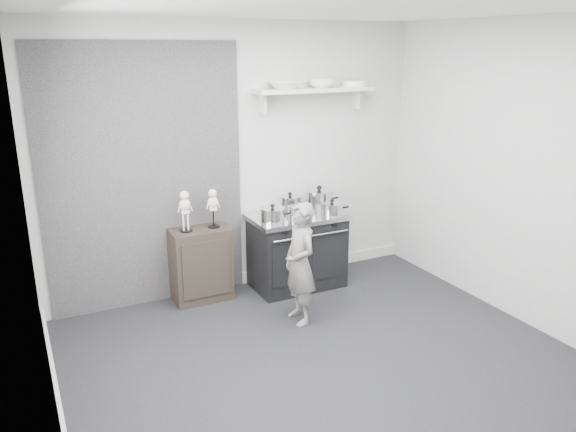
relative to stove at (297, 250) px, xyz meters
name	(u,v)px	position (x,y,z in m)	size (l,w,h in m)	color
ground	(326,364)	(-0.50, -1.48, -0.40)	(4.00, 4.00, 0.00)	black
room_shell	(310,161)	(-0.59, -1.33, 1.24)	(4.02, 3.62, 2.71)	beige
wall_shelf	(314,91)	(0.30, 0.20, 1.61)	(1.30, 0.26, 0.24)	silver
stove	(297,250)	(0.00, 0.00, 0.00)	(0.98, 0.61, 0.79)	black
side_cabinet	(201,265)	(-1.01, 0.13, -0.03)	(0.57, 0.33, 0.74)	black
child	(300,264)	(-0.35, -0.72, 0.17)	(0.41, 0.27, 1.13)	slate
pot_front_left	(273,215)	(-0.33, -0.11, 0.46)	(0.33, 0.24, 0.19)	silver
pot_back_left	(290,204)	(-0.03, 0.11, 0.48)	(0.31, 0.23, 0.22)	silver
pot_back_right	(319,199)	(0.30, 0.09, 0.50)	(0.38, 0.30, 0.26)	silver
pot_front_right	(332,208)	(0.32, -0.15, 0.45)	(0.32, 0.23, 0.16)	silver
pot_front_center	(297,213)	(-0.08, -0.14, 0.46)	(0.27, 0.18, 0.17)	silver
skeleton_full	(185,208)	(-1.14, 0.13, 0.57)	(0.13, 0.08, 0.46)	silver
skeleton_torso	(213,205)	(-0.86, 0.13, 0.56)	(0.12, 0.08, 0.44)	silver
bowl_large	(284,85)	(-0.05, 0.19, 1.68)	(0.29, 0.29, 0.07)	white
bowl_small	(321,84)	(0.37, 0.19, 1.68)	(0.26, 0.26, 0.08)	white
plate_stack	(354,83)	(0.76, 0.19, 1.67)	(0.25, 0.25, 0.06)	white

